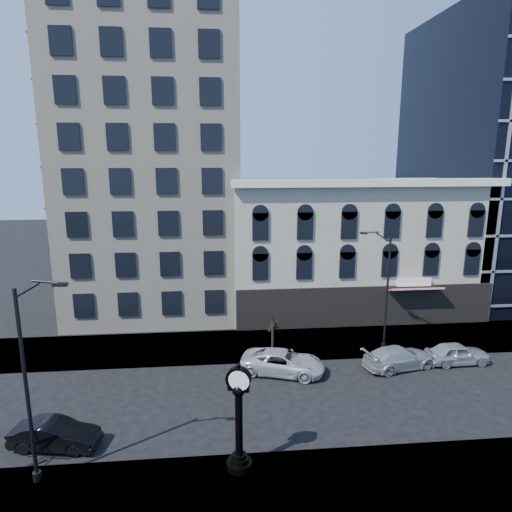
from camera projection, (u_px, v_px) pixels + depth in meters
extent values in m
plane|color=black|center=(229.00, 402.00, 27.21)|extent=(160.00, 160.00, 0.00)
cube|color=gray|center=(225.00, 346.00, 34.96)|extent=(160.00, 6.00, 0.12)
cube|color=gray|center=(236.00, 500.00, 19.43)|extent=(160.00, 6.00, 0.12)
cube|color=beige|center=(152.00, 102.00, 40.89)|extent=(15.00, 15.00, 38.00)
cube|color=#B6B095|center=(351.00, 246.00, 42.51)|extent=(22.00, 10.00, 12.00)
cube|color=white|center=(374.00, 183.00, 36.09)|extent=(22.60, 0.80, 0.60)
cube|color=black|center=(366.00, 307.00, 38.54)|extent=(22.00, 0.30, 3.60)
cube|color=maroon|center=(416.00, 289.00, 38.01)|extent=(4.50, 1.18, 0.55)
cylinder|color=black|center=(239.00, 464.00, 21.34)|extent=(1.20, 1.20, 0.33)
cylinder|color=black|center=(239.00, 459.00, 21.28)|extent=(0.87, 0.87, 0.22)
cylinder|color=black|center=(239.00, 455.00, 21.24)|extent=(0.66, 0.66, 0.17)
cylinder|color=black|center=(239.00, 424.00, 20.87)|extent=(0.35, 0.35, 3.17)
sphere|color=black|center=(239.00, 390.00, 20.50)|extent=(0.61, 0.61, 0.61)
cube|color=black|center=(239.00, 388.00, 20.47)|extent=(1.01, 0.55, 0.27)
cylinder|color=black|center=(239.00, 379.00, 20.38)|extent=(1.19, 0.70, 1.14)
cylinder|color=white|center=(239.00, 381.00, 20.20)|extent=(0.91, 0.34, 0.96)
cylinder|color=white|center=(238.00, 377.00, 20.56)|extent=(0.91, 0.34, 0.96)
sphere|color=black|center=(238.00, 365.00, 20.23)|extent=(0.22, 0.22, 0.22)
cylinder|color=black|center=(26.00, 389.00, 19.55)|extent=(0.17, 0.17, 9.04)
cylinder|color=black|center=(37.00, 476.00, 20.50)|extent=(0.38, 0.38, 0.42)
cube|color=black|center=(63.00, 284.00, 18.49)|extent=(0.60, 0.29, 0.15)
cylinder|color=black|center=(387.00, 294.00, 33.40)|extent=(0.16, 0.16, 8.57)
cylinder|color=black|center=(384.00, 346.00, 34.31)|extent=(0.36, 0.36, 0.40)
cube|color=black|center=(364.00, 233.00, 33.01)|extent=(0.59, 0.42, 0.14)
cylinder|color=black|center=(273.00, 337.00, 33.98)|extent=(0.19, 0.19, 1.94)
imported|color=black|center=(55.00, 435.00, 22.86)|extent=(4.57, 2.23, 1.44)
imported|color=silver|center=(283.00, 362.00, 30.63)|extent=(6.13, 4.19, 1.56)
imported|color=#A5A8AD|center=(399.00, 358.00, 31.39)|extent=(5.54, 3.28, 1.51)
imported|color=#A5A8AD|center=(457.00, 353.00, 32.05)|extent=(4.47, 1.92, 1.51)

